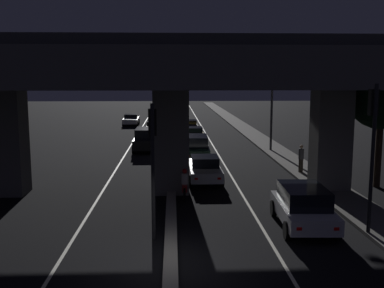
% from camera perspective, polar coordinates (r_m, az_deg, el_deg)
% --- Properties ---
extents(ground_plane, '(200.00, 200.00, 0.00)m').
position_cam_1_polar(ground_plane, '(14.85, -2.72, -14.76)').
color(ground_plane, black).
extents(lane_line_left_inner, '(0.12, 126.00, 0.00)m').
position_cam_1_polar(lane_line_left_inner, '(49.14, -6.73, 1.53)').
color(lane_line_left_inner, beige).
rests_on(lane_line_left_inner, ground_plane).
extents(lane_line_right_inner, '(0.12, 126.00, 0.00)m').
position_cam_1_polar(lane_line_right_inner, '(49.12, 1.62, 1.59)').
color(lane_line_right_inner, beige).
rests_on(lane_line_right_inner, ground_plane).
extents(median_divider, '(0.45, 126.00, 0.23)m').
position_cam_1_polar(median_divider, '(48.99, -2.56, 1.69)').
color(median_divider, gray).
rests_on(median_divider, ground_plane).
extents(sidewalk_right, '(2.11, 126.00, 0.15)m').
position_cam_1_polar(sidewalk_right, '(42.84, 8.59, 0.59)').
color(sidewalk_right, slate).
rests_on(sidewalk_right, ground_plane).
extents(elevated_overpass, '(34.63, 10.00, 8.01)m').
position_cam_1_polar(elevated_overpass, '(22.59, -3.57, 8.64)').
color(elevated_overpass, '#5B5956').
rests_on(elevated_overpass, ground_plane).
extents(traffic_light_left_of_median, '(0.30, 0.49, 4.95)m').
position_cam_1_polar(traffic_light_left_of_median, '(16.03, -5.00, -0.45)').
color(traffic_light_left_of_median, black).
rests_on(traffic_light_left_of_median, ground_plane).
extents(traffic_light_right_of_median, '(0.30, 0.49, 5.64)m').
position_cam_1_polar(traffic_light_right_of_median, '(17.51, 21.96, 1.18)').
color(traffic_light_right_of_median, black).
rests_on(traffic_light_right_of_median, ground_plane).
extents(street_lamp, '(2.63, 0.32, 8.11)m').
position_cam_1_polar(street_lamp, '(35.83, 9.55, 6.67)').
color(street_lamp, '#2D2D30').
rests_on(street_lamp, ground_plane).
extents(car_white_lead, '(2.18, 4.42, 1.63)m').
position_cam_1_polar(car_white_lead, '(18.32, 13.94, -7.62)').
color(car_white_lead, silver).
rests_on(car_white_lead, ground_plane).
extents(car_white_second, '(1.89, 4.71, 1.42)m').
position_cam_1_polar(car_white_second, '(25.67, 1.59, -3.08)').
color(car_white_second, silver).
rests_on(car_white_second, ground_plane).
extents(car_dark_green_third, '(2.00, 4.75, 1.74)m').
position_cam_1_polar(car_dark_green_third, '(32.20, 0.57, -0.41)').
color(car_dark_green_third, black).
rests_on(car_dark_green_third, ground_plane).
extents(car_taxi_yellow_fourth, '(2.05, 4.53, 1.50)m').
position_cam_1_polar(car_taxi_yellow_fourth, '(39.95, 0.13, 1.11)').
color(car_taxi_yellow_fourth, gold).
rests_on(car_taxi_yellow_fourth, ground_plane).
extents(car_grey_fifth, '(1.92, 4.33, 1.54)m').
position_cam_1_polar(car_grey_fifth, '(46.49, -0.40, 2.16)').
color(car_grey_fifth, '#515459').
rests_on(car_grey_fifth, ground_plane).
extents(car_black_lead_oncoming, '(2.01, 4.82, 1.80)m').
position_cam_1_polar(car_black_lead_oncoming, '(36.50, -5.85, 0.64)').
color(car_black_lead_oncoming, black).
rests_on(car_black_lead_oncoming, ground_plane).
extents(car_taxi_yellow_second_oncoming, '(2.00, 4.48, 1.39)m').
position_cam_1_polar(car_taxi_yellow_second_oncoming, '(46.59, -4.76, 2.05)').
color(car_taxi_yellow_second_oncoming, gold).
rests_on(car_taxi_yellow_second_oncoming, ground_plane).
extents(car_white_third_oncoming, '(2.01, 4.59, 1.35)m').
position_cam_1_polar(car_white_third_oncoming, '(56.36, -7.74, 3.10)').
color(car_white_third_oncoming, silver).
rests_on(car_white_third_oncoming, ground_plane).
extents(car_dark_red_fourth_oncoming, '(1.86, 4.24, 1.50)m').
position_cam_1_polar(car_dark_red_fourth_oncoming, '(66.75, -3.97, 4.05)').
color(car_dark_red_fourth_oncoming, '#591414').
rests_on(car_dark_red_fourth_oncoming, ground_plane).
extents(motorcycle_red_filtering_near, '(0.33, 1.89, 1.45)m').
position_cam_1_polar(motorcycle_red_filtering_near, '(22.04, -0.93, -5.29)').
color(motorcycle_red_filtering_near, black).
rests_on(motorcycle_red_filtering_near, ground_plane).
extents(motorcycle_black_filtering_mid, '(0.34, 1.83, 1.47)m').
position_cam_1_polar(motorcycle_black_filtering_mid, '(30.79, -1.25, -1.34)').
color(motorcycle_black_filtering_mid, black).
rests_on(motorcycle_black_filtering_mid, ground_plane).
extents(motorcycle_blue_filtering_far, '(0.33, 1.82, 1.48)m').
position_cam_1_polar(motorcycle_blue_filtering_far, '(37.60, -1.20, 0.45)').
color(motorcycle_blue_filtering_far, black).
rests_on(motorcycle_blue_filtering_far, ground_plane).
extents(pedestrian_on_sidewalk, '(0.32, 0.32, 1.67)m').
position_cam_1_polar(pedestrian_on_sidewalk, '(28.01, 13.68, -1.78)').
color(pedestrian_on_sidewalk, '#2D261E').
rests_on(pedestrian_on_sidewalk, sidewalk_right).
extents(roadside_tree_kerbside_near, '(3.65, 3.65, 6.78)m').
position_cam_1_polar(roadside_tree_kerbside_near, '(25.66, 22.98, 5.73)').
color(roadside_tree_kerbside_near, '#38281C').
rests_on(roadside_tree_kerbside_near, ground_plane).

